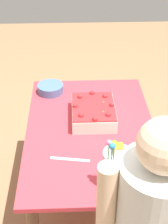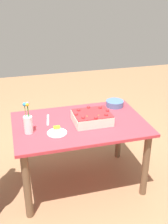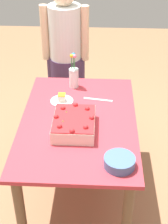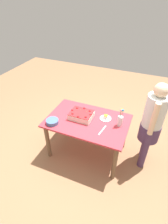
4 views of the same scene
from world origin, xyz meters
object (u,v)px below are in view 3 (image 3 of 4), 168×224
object	(u,v)px
sheet_cake	(74,124)
flower_vase	(74,76)
cake_knife	(98,100)
person_standing	(65,52)
fruit_bowl	(119,162)
serving_plate_with_slice	(62,99)

from	to	relation	value
sheet_cake	flower_vase	size ratio (longest dim) A/B	1.19
cake_knife	person_standing	size ratio (longest dim) A/B	0.16
flower_vase	person_standing	bearing A→B (deg)	14.17
cake_knife	fruit_bowl	world-z (taller)	fruit_bowl
flower_vase	fruit_bowl	bearing A→B (deg)	-160.07
serving_plate_with_slice	fruit_bowl	xyz separation A→B (m)	(-0.74, -0.44, 0.01)
serving_plate_with_slice	sheet_cake	bearing A→B (deg)	-161.27
cake_knife	fruit_bowl	bearing A→B (deg)	-70.24
sheet_cake	fruit_bowl	distance (m)	0.48
serving_plate_with_slice	flower_vase	xyz separation A→B (m)	(0.25, -0.08, 0.09)
fruit_bowl	serving_plate_with_slice	bearing A→B (deg)	30.63
serving_plate_with_slice	person_standing	size ratio (longest dim) A/B	0.12
sheet_cake	person_standing	size ratio (longest dim) A/B	0.25
fruit_bowl	person_standing	size ratio (longest dim) A/B	0.13
flower_vase	person_standing	distance (m)	0.47
sheet_cake	serving_plate_with_slice	size ratio (longest dim) A/B	1.97
serving_plate_with_slice	fruit_bowl	bearing A→B (deg)	-149.37
flower_vase	cake_knife	bearing A→B (deg)	-134.55
fruit_bowl	cake_knife	bearing A→B (deg)	10.56
serving_plate_with_slice	cake_knife	bearing A→B (deg)	-82.26
flower_vase	fruit_bowl	xyz separation A→B (m)	(-0.99, -0.36, -0.07)
cake_knife	person_standing	world-z (taller)	person_standing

